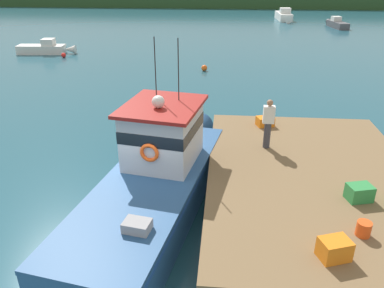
% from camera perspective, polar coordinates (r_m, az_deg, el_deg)
% --- Properties ---
extents(ground_plane, '(200.00, 200.00, 0.00)m').
position_cam_1_polar(ground_plane, '(11.98, -6.33, -8.41)').
color(ground_plane, '#1E4C5B').
extents(dock, '(6.00, 9.00, 1.20)m').
position_cam_1_polar(dock, '(11.52, 17.62, -4.80)').
color(dock, '#4C3D2D').
rests_on(dock, ground).
extents(main_fishing_boat, '(3.91, 9.97, 4.80)m').
position_cam_1_polar(main_fishing_boat, '(11.24, -5.25, -4.76)').
color(main_fishing_boat, '#285184').
rests_on(main_fishing_boat, ground).
extents(crate_stack_mid_dock, '(0.71, 0.60, 0.34)m').
position_cam_1_polar(crate_stack_mid_dock, '(14.36, 10.90, 3.35)').
color(crate_stack_mid_dock, orange).
rests_on(crate_stack_mid_dock, dock).
extents(crate_single_far, '(0.71, 0.61, 0.44)m').
position_cam_1_polar(crate_single_far, '(8.45, 20.56, -14.53)').
color(crate_single_far, orange).
rests_on(crate_single_far, dock).
extents(crate_single_by_cleat, '(0.69, 0.58, 0.41)m').
position_cam_1_polar(crate_single_by_cleat, '(10.55, 23.79, -6.68)').
color(crate_single_by_cleat, '#2D8442').
rests_on(crate_single_by_cleat, dock).
extents(bait_bucket, '(0.32, 0.32, 0.34)m').
position_cam_1_polar(bait_bucket, '(9.33, 24.33, -11.50)').
color(bait_bucket, '#E04C19').
rests_on(bait_bucket, dock).
extents(deckhand_by_the_boat, '(0.36, 0.22, 1.63)m').
position_cam_1_polar(deckhand_by_the_boat, '(12.37, 11.34, 3.13)').
color(deckhand_by_the_boat, '#383842').
rests_on(deckhand_by_the_boat, dock).
extents(moored_boat_far_right, '(1.78, 4.83, 1.21)m').
position_cam_1_polar(moored_boat_far_right, '(49.82, 20.87, 16.49)').
color(moored_boat_far_right, '#4C4C51').
rests_on(moored_boat_far_right, ground).
extents(moored_boat_near_channel, '(1.81, 6.33, 1.60)m').
position_cam_1_polar(moored_boat_near_channel, '(54.67, 13.65, 18.16)').
color(moored_boat_near_channel, white).
rests_on(moored_boat_near_channel, ground).
extents(moored_boat_off_the_point, '(4.78, 1.50, 1.20)m').
position_cam_1_polar(moored_boat_off_the_point, '(34.48, -21.12, 13.21)').
color(moored_boat_off_the_point, silver).
rests_on(moored_boat_off_the_point, ground).
extents(mooring_buoy_spare_mooring, '(0.37, 0.37, 0.37)m').
position_cam_1_polar(mooring_buoy_spare_mooring, '(32.50, -18.68, 12.50)').
color(mooring_buoy_spare_mooring, red).
rests_on(mooring_buoy_spare_mooring, ground).
extents(mooring_buoy_outer, '(0.41, 0.41, 0.41)m').
position_cam_1_polar(mooring_buoy_outer, '(26.75, 1.86, 11.33)').
color(mooring_buoy_outer, '#EA5B19').
rests_on(mooring_buoy_outer, ground).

